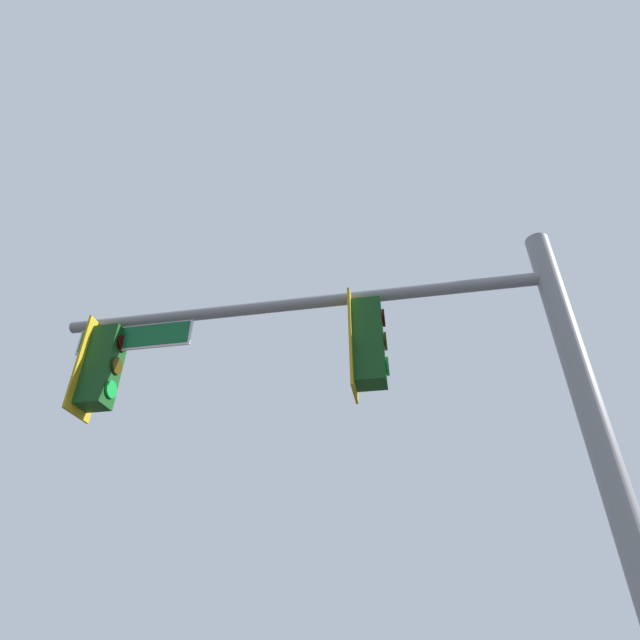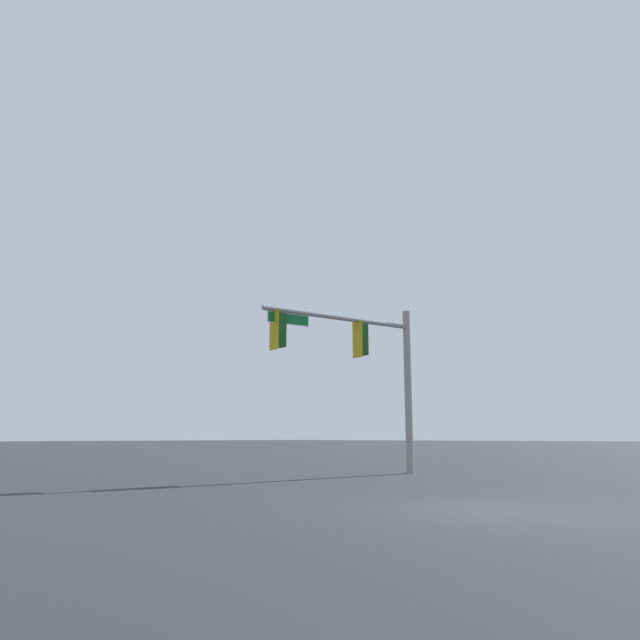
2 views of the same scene
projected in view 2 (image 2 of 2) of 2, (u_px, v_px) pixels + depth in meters
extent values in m
plane|color=#2D2D30|center=(496.00, 511.00, 11.06)|extent=(400.00, 400.00, 0.00)
cylinder|color=gray|center=(408.00, 391.00, 22.91)|extent=(0.27, 0.27, 5.94)
cylinder|color=gray|center=(341.00, 318.00, 21.58)|extent=(6.10, 1.52, 0.16)
cube|color=gold|center=(357.00, 339.00, 21.88)|extent=(0.14, 0.51, 1.30)
cube|color=#144719|center=(362.00, 340.00, 21.98)|extent=(0.42, 0.39, 1.10)
cylinder|color=#144719|center=(361.00, 323.00, 22.10)|extent=(0.04, 0.04, 0.12)
cylinder|color=#340503|center=(366.00, 331.00, 22.16)|extent=(0.08, 0.22, 0.22)
cylinder|color=#392D05|center=(366.00, 340.00, 22.10)|extent=(0.08, 0.22, 0.22)
cylinder|color=green|center=(366.00, 349.00, 22.04)|extent=(0.08, 0.22, 0.22)
cube|color=gold|center=(274.00, 330.00, 19.93)|extent=(0.14, 0.51, 1.30)
cube|color=#144719|center=(279.00, 330.00, 20.04)|extent=(0.42, 0.39, 1.10)
cylinder|color=#144719|center=(279.00, 312.00, 20.15)|extent=(0.04, 0.04, 0.12)
cylinder|color=#340503|center=(284.00, 321.00, 20.22)|extent=(0.08, 0.22, 0.22)
cylinder|color=#392D05|center=(284.00, 331.00, 20.15)|extent=(0.08, 0.22, 0.22)
cylinder|color=green|center=(284.00, 341.00, 20.09)|extent=(0.08, 0.22, 0.22)
cube|color=#0F602D|center=(288.00, 319.00, 20.31)|extent=(1.51, 0.38, 0.32)
cube|color=white|center=(288.00, 319.00, 20.31)|extent=(1.56, 0.37, 0.38)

